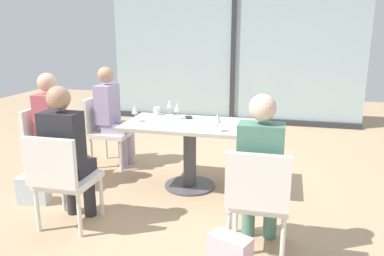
% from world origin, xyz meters
% --- Properties ---
extents(ground_plane, '(12.00, 12.00, 0.00)m').
position_xyz_m(ground_plane, '(0.00, 0.00, 0.00)').
color(ground_plane, tan).
extents(window_wall_backdrop, '(4.58, 0.10, 2.70)m').
position_xyz_m(window_wall_backdrop, '(0.00, 3.20, 1.21)').
color(window_wall_backdrop, '#9FB7BC').
rests_on(window_wall_backdrop, ground_plane).
extents(dining_table_main, '(1.39, 0.78, 0.73)m').
position_xyz_m(dining_table_main, '(0.00, 0.00, 0.54)').
color(dining_table_main, '#BCB29E').
rests_on(dining_table_main, ground_plane).
extents(chair_side_end, '(0.50, 0.46, 0.87)m').
position_xyz_m(chair_side_end, '(-1.54, -0.31, 0.50)').
color(chair_side_end, silver).
rests_on(chair_side_end, ground_plane).
extents(chair_front_right, '(0.46, 0.50, 0.87)m').
position_xyz_m(chair_front_right, '(0.83, -1.17, 0.50)').
color(chair_front_right, silver).
rests_on(chair_front_right, ground_plane).
extents(chair_far_left, '(0.50, 0.46, 0.87)m').
position_xyz_m(chair_far_left, '(-1.23, 0.46, 0.50)').
color(chair_far_left, silver).
rests_on(chair_far_left, ground_plane).
extents(chair_front_left, '(0.46, 0.50, 0.87)m').
position_xyz_m(chair_front_left, '(-0.83, -1.17, 0.50)').
color(chair_front_left, silver).
rests_on(chair_front_left, ground_plane).
extents(person_side_end, '(0.39, 0.34, 1.26)m').
position_xyz_m(person_side_end, '(-1.43, -0.31, 0.70)').
color(person_side_end, '#B24C56').
rests_on(person_side_end, ground_plane).
extents(person_front_right, '(0.34, 0.39, 1.26)m').
position_xyz_m(person_front_right, '(0.83, -1.06, 0.70)').
color(person_front_right, '#4C7F6B').
rests_on(person_front_right, ground_plane).
extents(person_far_left, '(0.39, 0.34, 1.26)m').
position_xyz_m(person_far_left, '(-1.12, 0.46, 0.70)').
color(person_far_left, '#9E93B7').
rests_on(person_far_left, ground_plane).
extents(person_front_left, '(0.34, 0.39, 1.26)m').
position_xyz_m(person_front_left, '(-0.83, -1.06, 0.70)').
color(person_front_left, '#28282D').
rests_on(person_front_left, ground_plane).
extents(wine_glass_0, '(0.07, 0.07, 0.18)m').
position_xyz_m(wine_glass_0, '(-0.32, 0.33, 0.86)').
color(wine_glass_0, silver).
rests_on(wine_glass_0, dining_table_main).
extents(wine_glass_1, '(0.07, 0.07, 0.18)m').
position_xyz_m(wine_glass_1, '(-0.59, -0.08, 0.86)').
color(wine_glass_1, silver).
rests_on(wine_glass_1, dining_table_main).
extents(wine_glass_2, '(0.07, 0.07, 0.18)m').
position_xyz_m(wine_glass_2, '(-0.18, 0.16, 0.86)').
color(wine_glass_2, silver).
rests_on(wine_glass_2, dining_table_main).
extents(wine_glass_3, '(0.07, 0.07, 0.18)m').
position_xyz_m(wine_glass_3, '(0.35, -0.27, 0.86)').
color(wine_glass_3, silver).
rests_on(wine_glass_3, dining_table_main).
extents(coffee_cup, '(0.08, 0.08, 0.09)m').
position_xyz_m(coffee_cup, '(-0.48, 0.30, 0.78)').
color(coffee_cup, white).
rests_on(coffee_cup, dining_table_main).
extents(cell_phone_on_table, '(0.12, 0.16, 0.01)m').
position_xyz_m(cell_phone_on_table, '(-0.07, 0.25, 0.73)').
color(cell_phone_on_table, black).
rests_on(cell_phone_on_table, dining_table_main).
extents(handbag_0, '(0.32, 0.21, 0.28)m').
position_xyz_m(handbag_0, '(-1.42, -0.78, 0.14)').
color(handbag_0, silver).
rests_on(handbag_0, ground_plane).
extents(handbag_1, '(0.34, 0.26, 0.28)m').
position_xyz_m(handbag_1, '(0.67, -1.44, 0.14)').
color(handbag_1, beige).
rests_on(handbag_1, ground_plane).
extents(handbag_2, '(0.34, 0.28, 0.28)m').
position_xyz_m(handbag_2, '(-1.36, -0.05, 0.14)').
color(handbag_2, '#A3704C').
rests_on(handbag_2, ground_plane).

